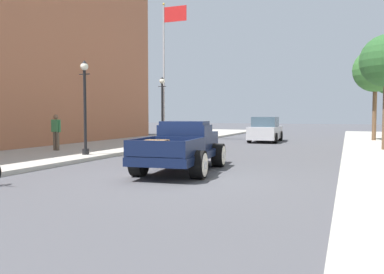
{
  "coord_description": "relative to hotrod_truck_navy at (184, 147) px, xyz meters",
  "views": [
    {
      "loc": [
        4.7,
        -10.1,
        1.79
      ],
      "look_at": [
        -0.43,
        2.81,
        1.0
      ],
      "focal_mm": 36.78,
      "sensor_mm": 36.0,
      "label": 1
    }
  ],
  "objects": [
    {
      "name": "ground_plane",
      "position": [
        0.2,
        -1.55,
        -0.75
      ],
      "size": [
        140.0,
        140.0,
        0.0
      ],
      "primitive_type": "plane",
      "color": "#47474C"
    },
    {
      "name": "hotrod_truck_navy",
      "position": [
        0.0,
        0.0,
        0.0
      ],
      "size": [
        2.51,
        5.06,
        1.58
      ],
      "color": "#0F1938",
      "rests_on": "ground"
    },
    {
      "name": "car_background_silver",
      "position": [
        -0.17,
        14.32,
        0.01
      ],
      "size": [
        1.97,
        4.35,
        1.65
      ],
      "color": "#B7B7BC",
      "rests_on": "ground"
    },
    {
      "name": "pedestrian_sidewalk_left",
      "position": [
        -7.58,
        2.81,
        0.33
      ],
      "size": [
        0.53,
        0.22,
        1.65
      ],
      "color": "brown",
      "rests_on": "sidewalk_left"
    },
    {
      "name": "street_lamp_near",
      "position": [
        -5.12,
        1.7,
        1.63
      ],
      "size": [
        0.5,
        0.32,
        3.85
      ],
      "color": "black",
      "rests_on": "sidewalk_left"
    },
    {
      "name": "street_lamp_far",
      "position": [
        -5.2,
        9.07,
        1.63
      ],
      "size": [
        0.5,
        0.32,
        3.85
      ],
      "color": "black",
      "rests_on": "sidewalk_left"
    },
    {
      "name": "flagpole",
      "position": [
        -6.57,
        12.62,
        5.02
      ],
      "size": [
        1.74,
        0.16,
        9.16
      ],
      "color": "#B2B2B7",
      "rests_on": "sidewalk_left"
    },
    {
      "name": "street_tree_third",
      "position": [
        6.47,
        16.19,
        3.87
      ],
      "size": [
        2.8,
        2.8,
        5.9
      ],
      "color": "brown",
      "rests_on": "sidewalk_right"
    }
  ]
}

